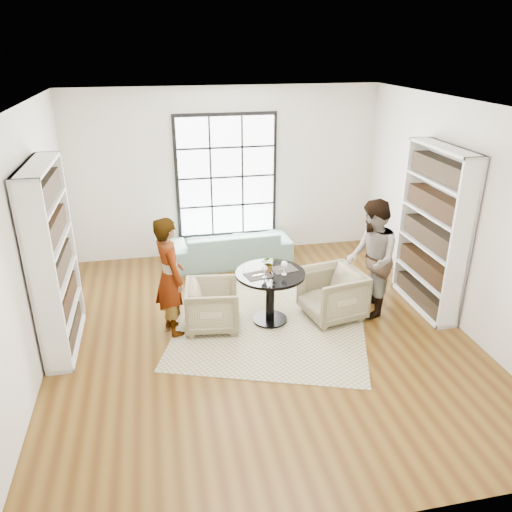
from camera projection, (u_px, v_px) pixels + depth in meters
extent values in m
plane|color=brown|center=(261.00, 334.00, 6.81)|extent=(6.00, 6.00, 0.00)
plane|color=silver|center=(226.00, 173.00, 8.91)|extent=(5.50, 0.00, 5.50)
plane|color=silver|center=(27.00, 248.00, 5.71)|extent=(0.00, 6.00, 6.00)
plane|color=silver|center=(461.00, 217.00, 6.72)|extent=(0.00, 6.00, 6.00)
plane|color=silver|center=(351.00, 377.00, 3.52)|extent=(5.50, 0.00, 5.50)
plane|color=white|center=(262.00, 107.00, 5.62)|extent=(6.00, 6.00, 0.00)
cube|color=black|center=(226.00, 176.00, 8.91)|extent=(1.82, 0.06, 2.22)
cube|color=white|center=(227.00, 177.00, 8.88)|extent=(1.70, 0.02, 2.10)
cube|color=tan|center=(271.00, 324.00, 7.03)|extent=(3.28, 3.28, 0.01)
cylinder|color=black|center=(270.00, 319.00, 7.13)|extent=(0.49, 0.49, 0.04)
cylinder|color=black|center=(270.00, 298.00, 6.99)|extent=(0.12, 0.12, 0.68)
cylinder|color=black|center=(270.00, 274.00, 6.84)|extent=(0.96, 0.96, 0.04)
imported|color=slate|center=(231.00, 247.00, 8.89)|extent=(2.13, 0.91, 0.61)
imported|color=tan|center=(213.00, 306.00, 6.86)|extent=(0.80, 0.79, 0.66)
imported|color=tan|center=(332.00, 294.00, 7.11)|extent=(0.92, 0.91, 0.72)
imported|color=gray|center=(170.00, 277.00, 6.57)|extent=(0.55, 0.69, 1.65)
imported|color=gray|center=(371.00, 259.00, 7.01)|extent=(0.83, 0.96, 1.71)
cube|color=black|center=(258.00, 275.00, 6.73)|extent=(0.39, 0.32, 0.01)
cube|color=black|center=(284.00, 269.00, 6.92)|extent=(0.39, 0.32, 0.01)
cylinder|color=silver|center=(264.00, 277.00, 6.68)|extent=(0.07, 0.07, 0.01)
cylinder|color=silver|center=(264.00, 274.00, 6.66)|extent=(0.01, 0.01, 0.10)
sphere|color=maroon|center=(265.00, 268.00, 6.63)|extent=(0.08, 0.08, 0.08)
ellipsoid|color=white|center=(265.00, 268.00, 6.63)|extent=(0.08, 0.08, 0.09)
cylinder|color=silver|center=(284.00, 274.00, 6.77)|extent=(0.07, 0.07, 0.01)
cylinder|color=silver|center=(284.00, 270.00, 6.74)|extent=(0.01, 0.01, 0.11)
sphere|color=maroon|center=(284.00, 264.00, 6.71)|extent=(0.09, 0.09, 0.09)
ellipsoid|color=white|center=(284.00, 264.00, 6.71)|extent=(0.09, 0.09, 0.10)
imported|color=gray|center=(269.00, 263.00, 6.82)|extent=(0.22, 0.20, 0.23)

